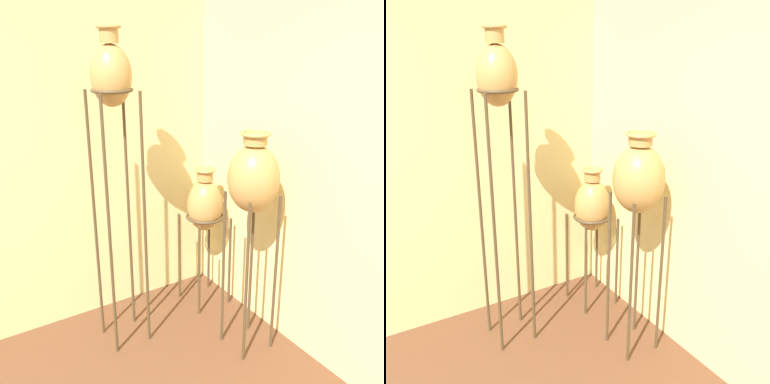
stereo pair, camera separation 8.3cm
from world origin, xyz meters
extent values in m
cylinder|color=#473823|center=(0.95, 1.47, 0.86)|extent=(0.02, 0.02, 1.72)
cylinder|color=#473823|center=(1.20, 1.47, 0.86)|extent=(0.02, 0.02, 1.72)
cylinder|color=#473823|center=(0.95, 1.72, 0.86)|extent=(0.02, 0.02, 1.72)
cylinder|color=#473823|center=(1.20, 1.72, 0.86)|extent=(0.02, 0.02, 1.72)
torus|color=#473823|center=(1.08, 1.60, 1.72)|extent=(0.25, 0.25, 0.02)
ellipsoid|color=#B28447|center=(1.08, 1.60, 1.80)|extent=(0.24, 0.24, 0.36)
cylinder|color=#B28447|center=(1.08, 1.60, 2.03)|extent=(0.11, 0.11, 0.09)
torus|color=#B28447|center=(1.08, 1.60, 2.07)|extent=(0.15, 0.15, 0.02)
cylinder|color=#473823|center=(1.62, 0.95, 0.55)|extent=(0.02, 0.02, 1.11)
cylinder|color=#473823|center=(1.86, 0.95, 0.55)|extent=(0.02, 0.02, 1.11)
cylinder|color=#473823|center=(1.62, 1.19, 0.55)|extent=(0.02, 0.02, 1.11)
cylinder|color=#473823|center=(1.86, 1.19, 0.55)|extent=(0.02, 0.02, 1.11)
torus|color=#473823|center=(1.74, 1.07, 1.11)|extent=(0.25, 0.25, 0.02)
ellipsoid|color=#B28447|center=(1.74, 1.07, 1.20)|extent=(0.32, 0.32, 0.43)
cylinder|color=#B28447|center=(1.74, 1.07, 1.45)|extent=(0.14, 0.14, 0.07)
torus|color=#B28447|center=(1.74, 1.07, 1.48)|extent=(0.19, 0.19, 0.02)
cylinder|color=#473823|center=(1.66, 1.54, 0.36)|extent=(0.02, 0.02, 0.73)
cylinder|color=#473823|center=(1.94, 1.54, 0.36)|extent=(0.02, 0.02, 0.73)
cylinder|color=#473823|center=(1.66, 1.82, 0.36)|extent=(0.02, 0.02, 0.73)
cylinder|color=#473823|center=(1.94, 1.82, 0.36)|extent=(0.02, 0.02, 0.73)
torus|color=#473823|center=(1.80, 1.68, 0.73)|extent=(0.29, 0.29, 0.02)
ellipsoid|color=#B28447|center=(1.80, 1.68, 0.82)|extent=(0.27, 0.27, 0.40)
cylinder|color=#B28447|center=(1.80, 1.68, 1.06)|extent=(0.12, 0.12, 0.08)
torus|color=#B28447|center=(1.80, 1.68, 1.10)|extent=(0.16, 0.16, 0.02)
camera|label=1|loc=(0.02, -0.92, 2.04)|focal=42.00mm
camera|label=2|loc=(0.09, -0.96, 2.04)|focal=42.00mm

